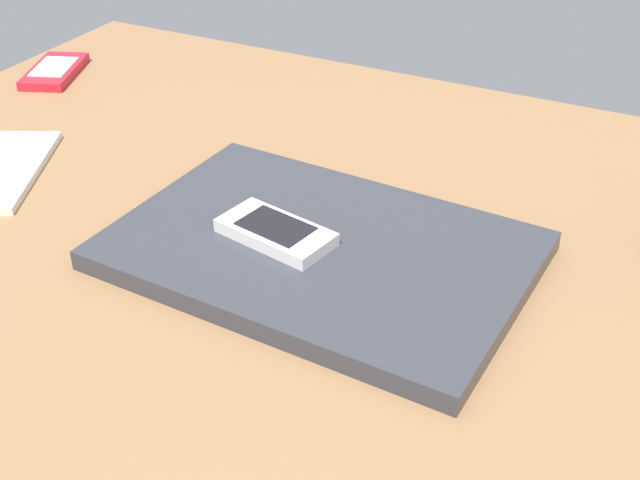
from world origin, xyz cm
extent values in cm
cube|color=olive|center=(0.00, 0.00, 1.50)|extent=(120.00, 80.00, 3.00)
cube|color=#33353D|center=(-3.07, -3.09, 3.91)|extent=(36.24, 25.65, 1.82)
cube|color=silver|center=(-6.70, -4.30, 5.42)|extent=(10.76, 6.82, 1.18)
cube|color=black|center=(-6.70, -4.30, 6.08)|extent=(6.83, 5.01, 0.14)
cube|color=red|center=(-52.69, 19.11, 3.57)|extent=(9.36, 12.39, 1.15)
cube|color=white|center=(-52.69, 19.11, 4.22)|extent=(6.64, 8.02, 0.14)
camera|label=1|loc=(23.48, -55.75, 43.43)|focal=46.31mm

